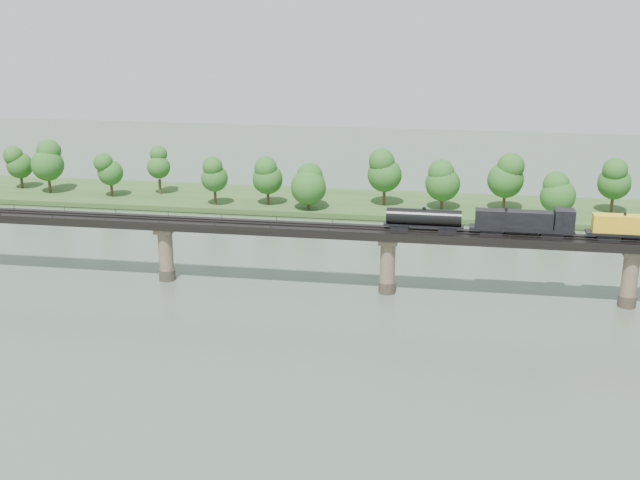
# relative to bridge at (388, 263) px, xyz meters

# --- Properties ---
(ground) EXTENTS (400.00, 400.00, 0.00)m
(ground) POSITION_rel_bridge_xyz_m (0.00, -30.00, -5.46)
(ground) COLOR #3B4B3D
(ground) RESTS_ON ground
(far_bank) EXTENTS (300.00, 24.00, 1.60)m
(far_bank) POSITION_rel_bridge_xyz_m (0.00, 55.00, -4.66)
(far_bank) COLOR #2A4B1E
(far_bank) RESTS_ON ground
(bridge) EXTENTS (236.00, 30.00, 11.50)m
(bridge) POSITION_rel_bridge_xyz_m (0.00, 0.00, 0.00)
(bridge) COLOR #473A2D
(bridge) RESTS_ON ground
(bridge_superstructure) EXTENTS (220.00, 4.90, 0.75)m
(bridge_superstructure) POSITION_rel_bridge_xyz_m (0.00, 0.00, 6.33)
(bridge_superstructure) COLOR black
(bridge_superstructure) RESTS_ON bridge
(far_treeline) EXTENTS (289.06, 17.54, 13.60)m
(far_treeline) POSITION_rel_bridge_xyz_m (-8.21, 50.52, 3.37)
(far_treeline) COLOR #382619
(far_treeline) RESTS_ON far_bank
(freight_train) EXTENTS (68.87, 2.68, 4.74)m
(freight_train) POSITION_rel_bridge_xyz_m (34.65, 0.00, 8.30)
(freight_train) COLOR black
(freight_train) RESTS_ON bridge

